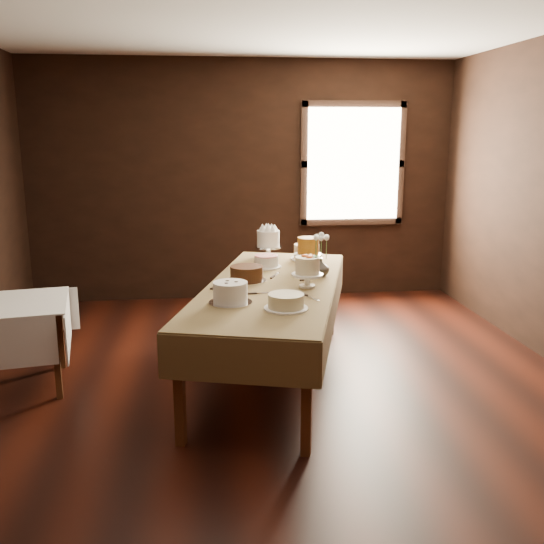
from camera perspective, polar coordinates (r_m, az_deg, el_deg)
The scene contains 22 objects.
floor at distance 4.67m, azimuth 0.30°, elevation -12.00°, with size 5.00×6.00×0.01m, color black.
ceiling at distance 4.31m, azimuth 0.35°, elevation 24.07°, with size 5.00×6.00×0.01m, color beige.
wall_back at distance 7.24m, azimuth -2.66°, elevation 8.47°, with size 5.00×0.02×2.80m, color black.
wall_front at distance 1.43m, azimuth 15.72°, elevation -11.29°, with size 5.00×0.02×2.80m, color black.
window at distance 7.38m, azimuth 7.64°, elevation 10.02°, with size 1.10×0.05×1.30m, color #FFEABF.
display_table at distance 4.85m, azimuth -0.01°, elevation -1.84°, with size 1.66×2.73×0.79m.
side_table at distance 5.11m, azimuth -23.24°, elevation -3.53°, with size 0.95×0.95×0.69m.
cake_meringue at distance 5.83m, azimuth -0.35°, elevation 2.57°, with size 0.27×0.27×0.27m.
cake_speckled at distance 5.78m, azimuth 3.26°, elevation 1.87°, with size 0.33×0.33×0.14m.
cake_lattice at distance 5.42m, azimuth -0.54°, elevation 0.94°, with size 0.27×0.27×0.10m.
cake_caramel at distance 5.38m, azimuth 3.40°, elevation 1.64°, with size 0.25×0.25×0.29m.
cake_chocolate at distance 4.92m, azimuth -2.40°, elevation -0.20°, with size 0.34×0.34×0.13m.
cake_flowers at distance 4.72m, azimuth 3.34°, elevation -0.15°, with size 0.26×0.26×0.25m.
cake_swirl at distance 4.29m, azimuth -3.93°, elevation -2.02°, with size 0.34×0.34×0.16m.
cake_cream at distance 4.15m, azimuth 1.32°, elevation -2.83°, with size 0.30×0.30×0.11m.
cake_server_a at distance 4.56m, azimuth -0.53°, elevation -1.97°, with size 0.24×0.03×0.01m, color silver.
cake_server_b at distance 4.43m, azimuth 3.86°, elevation -2.47°, with size 0.24×0.03×0.01m, color silver.
cake_server_c at distance 5.16m, azimuth 0.43°, elevation -0.20°, with size 0.24×0.03×0.01m, color silver.
cake_server_d at distance 5.03m, azimuth 4.17°, elevation -0.58°, with size 0.24×0.03×0.01m, color silver.
cake_server_e at distance 4.67m, azimuth -3.87°, elevation -1.66°, with size 0.24×0.03×0.01m, color silver.
flower_vase at distance 5.10m, azimuth 4.61°, elevation 0.43°, with size 0.14×0.14×0.15m, color #2D2823.
flower_bouquet at distance 5.07m, azimuth 4.65°, elevation 2.58°, with size 0.14×0.14×0.20m, color white, non-canonical shape.
Camera 1 is at (-0.53, -4.20, 1.98)m, focal length 40.10 mm.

